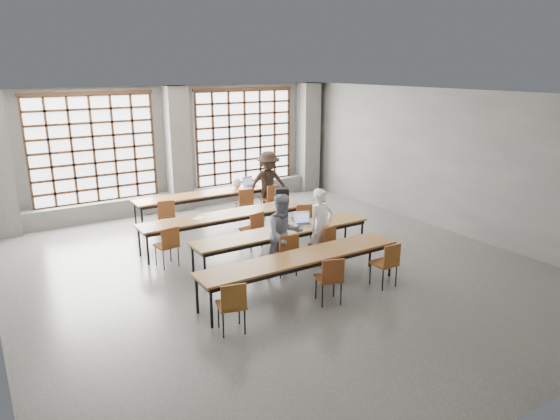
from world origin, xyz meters
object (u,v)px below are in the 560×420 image
Objects in this scene: chair_back_right at (271,197)px; chair_front_right at (325,242)px; chair_near_left at (232,302)px; backpack at (282,196)px; student_male at (321,227)px; chair_mid_left at (168,243)px; desk_row_d at (302,259)px; student_female at (284,235)px; chair_mid_centre at (254,226)px; chair_near_mid at (330,276)px; chair_near_right at (387,260)px; mouse at (321,222)px; chair_front_left at (287,250)px; desk_row_c at (283,233)px; phone at (293,229)px; desk_row_b at (224,217)px; chair_mid_right at (303,217)px; chair_back_left at (166,213)px; student_back at (268,183)px; plastic_bag at (237,183)px; green_box at (279,227)px; desk_row_a at (208,195)px; red_pouch at (231,302)px; laptop_back at (250,184)px; chair_back_mid at (245,201)px; laptop_front at (303,221)px.

chair_back_right and chair_front_right have the same top height.
chair_near_left is 2.20× the size of backpack.
chair_mid_left is at bearing 145.92° from student_male.
student_male is at bearing 40.03° from desk_row_d.
chair_mid_centre is at bearing 92.01° from student_female.
chair_near_mid is 0.54× the size of student_male.
mouse is (-0.03, 2.05, 0.21)m from chair_near_right.
backpack is at bearing 59.90° from chair_front_left.
chair_back_right is at bearing 63.28° from desk_row_c.
backpack is at bearing 64.56° from phone.
chair_near_left is at bearing -137.25° from desk_row_c.
backpack reaches higher than desk_row_b.
desk_row_c is 4.55× the size of chair_mid_right.
student_back is (3.02, 0.13, 0.36)m from chair_back_left.
phone is at bearing -99.95° from plastic_bag.
chair_mid_centre is 1.73m from student_male.
student_male is 0.87m from green_box.
green_box is at bearing -90.18° from desk_row_a.
chair_back_right is 0.54× the size of student_male.
desk_row_d is 2.05m from mouse.
chair_front_left is at bearing -95.94° from backpack.
chair_front_left is 4.40× the size of red_pouch.
plastic_bag is (2.32, 0.68, 0.34)m from chair_back_left.
backpack reaches higher than laptop_back.
chair_front_left reaches higher than mouse.
backpack is at bearing 79.77° from chair_front_right.
chair_back_left reaches higher than desk_row_c.
chair_mid_right is at bearing 63.27° from chair_near_mid.
chair_back_right is 8.98× the size of mouse.
desk_row_c is 1.05m from chair_mid_centre.
plastic_bag is (1.38, 5.23, 0.21)m from desk_row_d.
backpack reaches higher than chair_back_mid.
student_male is 16.61× the size of mouse.
chair_back_right is 5.21m from chair_near_right.
mouse is at bearing -101.12° from chair_back_right.
plastic_bag reaches higher than laptop_back.
plastic_bag is at bearing 81.63° from student_male.
desk_row_b is 4.55× the size of chair_near_right.
chair_near_right is 5.35m from student_back.
desk_row_a is 2.71m from chair_mid_centre.
backpack is (0.44, 2.21, 0.12)m from student_male.
chair_mid_centre is at bearing 127.26° from laptop_front.
chair_back_right is 1.00× the size of chair_mid_centre.
student_female is (-1.28, 1.57, 0.28)m from chair_near_right.
desk_row_a is 3.43m from chair_mid_left.
chair_near_right is (0.36, -1.45, 0.00)m from chair_front_right.
desk_row_d is 4.55× the size of chair_back_mid.
green_box reaches higher than phone.
desk_row_d is at bearing -56.77° from chair_mid_left.
chair_near_left is 2.51m from student_female.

